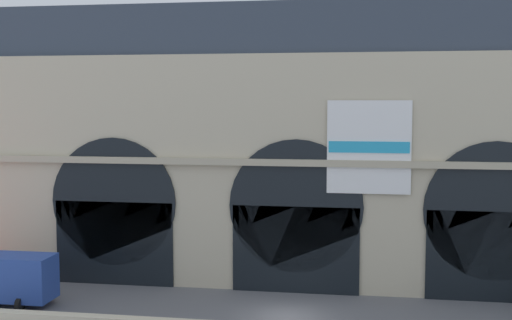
{
  "coord_description": "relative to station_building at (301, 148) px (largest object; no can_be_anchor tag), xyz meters",
  "views": [
    {
      "loc": [
        4.28,
        -37.14,
        12.41
      ],
      "look_at": [
        -2.6,
        5.0,
        8.63
      ],
      "focal_mm": 46.54,
      "sensor_mm": 36.0,
      "label": 1
    }
  ],
  "objects": [
    {
      "name": "station_building",
      "position": [
        0.0,
        0.0,
        0.0
      ],
      "size": [
        51.75,
        6.24,
        18.87
      ],
      "color": "beige",
      "rests_on": "ground"
    },
    {
      "name": "ground_plane",
      "position": [
        -0.03,
        -7.92,
        -9.23
      ],
      "size": [
        200.0,
        200.0,
        0.0
      ],
      "primitive_type": "plane",
      "color": "slate"
    }
  ]
}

